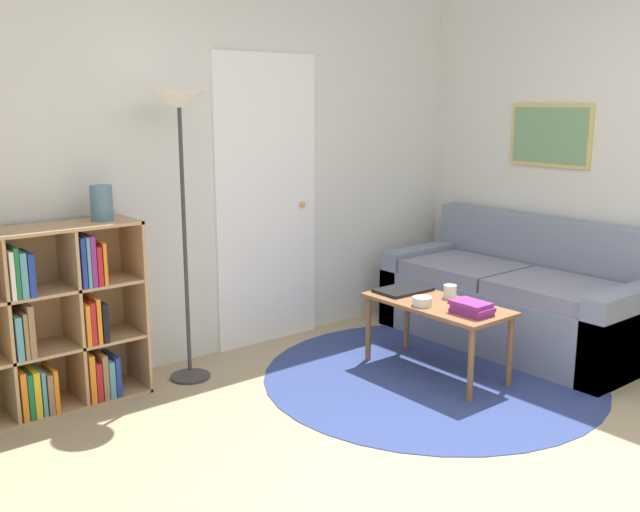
{
  "coord_description": "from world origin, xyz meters",
  "views": [
    {
      "loc": [
        -2.44,
        -1.63,
        1.67
      ],
      "look_at": [
        -0.06,
        1.32,
        0.85
      ],
      "focal_mm": 40.0,
      "sensor_mm": 36.0,
      "label": 1
    }
  ],
  "objects_px": {
    "floor_lamp": "(180,135)",
    "bowl": "(422,301)",
    "cup": "(450,291)",
    "couch": "(519,301)",
    "laptop": "(403,290)",
    "coffee_table": "(437,311)",
    "bookshelf": "(31,326)",
    "vase_on_shelf": "(102,203)"
  },
  "relations": [
    {
      "from": "laptop",
      "to": "vase_on_shelf",
      "type": "distance_m",
      "value": 1.96
    },
    {
      "from": "floor_lamp",
      "to": "bowl",
      "type": "bearing_deg",
      "value": -38.26
    },
    {
      "from": "couch",
      "to": "cup",
      "type": "bearing_deg",
      "value": -178.14
    },
    {
      "from": "laptop",
      "to": "bowl",
      "type": "xyz_separation_m",
      "value": [
        -0.15,
        -0.31,
        0.02
      ]
    },
    {
      "from": "floor_lamp",
      "to": "bowl",
      "type": "height_order",
      "value": "floor_lamp"
    },
    {
      "from": "coffee_table",
      "to": "laptop",
      "type": "relative_size",
      "value": 2.6
    },
    {
      "from": "coffee_table",
      "to": "bowl",
      "type": "bearing_deg",
      "value": 175.62
    },
    {
      "from": "bookshelf",
      "to": "couch",
      "type": "distance_m",
      "value": 3.2
    },
    {
      "from": "bookshelf",
      "to": "vase_on_shelf",
      "type": "bearing_deg",
      "value": -0.29
    },
    {
      "from": "laptop",
      "to": "bowl",
      "type": "bearing_deg",
      "value": -115.78
    },
    {
      "from": "bookshelf",
      "to": "floor_lamp",
      "type": "bearing_deg",
      "value": -6.91
    },
    {
      "from": "floor_lamp",
      "to": "laptop",
      "type": "height_order",
      "value": "floor_lamp"
    },
    {
      "from": "couch",
      "to": "cup",
      "type": "distance_m",
      "value": 0.8
    },
    {
      "from": "bookshelf",
      "to": "cup",
      "type": "bearing_deg",
      "value": -23.31
    },
    {
      "from": "floor_lamp",
      "to": "vase_on_shelf",
      "type": "height_order",
      "value": "floor_lamp"
    },
    {
      "from": "coffee_table",
      "to": "couch",
      "type": "bearing_deg",
      "value": 2.87
    },
    {
      "from": "floor_lamp",
      "to": "coffee_table",
      "type": "height_order",
      "value": "floor_lamp"
    },
    {
      "from": "laptop",
      "to": "bowl",
      "type": "relative_size",
      "value": 3.0
    },
    {
      "from": "couch",
      "to": "laptop",
      "type": "height_order",
      "value": "couch"
    },
    {
      "from": "floor_lamp",
      "to": "bookshelf",
      "type": "bearing_deg",
      "value": 173.09
    },
    {
      "from": "coffee_table",
      "to": "vase_on_shelf",
      "type": "relative_size",
      "value": 4.69
    },
    {
      "from": "bookshelf",
      "to": "bowl",
      "type": "relative_size",
      "value": 9.53
    },
    {
      "from": "cup",
      "to": "bowl",
      "type": "bearing_deg",
      "value": -177.61
    },
    {
      "from": "floor_lamp",
      "to": "laptop",
      "type": "xyz_separation_m",
      "value": [
        1.27,
        -0.58,
        -1.02
      ]
    },
    {
      "from": "bowl",
      "to": "laptop",
      "type": "bearing_deg",
      "value": 64.22
    },
    {
      "from": "floor_lamp",
      "to": "couch",
      "type": "relative_size",
      "value": 0.95
    },
    {
      "from": "coffee_table",
      "to": "laptop",
      "type": "bearing_deg",
      "value": 85.87
    },
    {
      "from": "floor_lamp",
      "to": "bowl",
      "type": "distance_m",
      "value": 1.74
    },
    {
      "from": "vase_on_shelf",
      "to": "coffee_table",
      "type": "bearing_deg",
      "value": -30.47
    },
    {
      "from": "couch",
      "to": "vase_on_shelf",
      "type": "distance_m",
      "value": 2.9
    },
    {
      "from": "laptop",
      "to": "cup",
      "type": "bearing_deg",
      "value": -68.08
    },
    {
      "from": "bowl",
      "to": "cup",
      "type": "distance_m",
      "value": 0.27
    },
    {
      "from": "bowl",
      "to": "cup",
      "type": "height_order",
      "value": "cup"
    },
    {
      "from": "laptop",
      "to": "couch",
      "type": "bearing_deg",
      "value": -16.84
    },
    {
      "from": "bookshelf",
      "to": "floor_lamp",
      "type": "xyz_separation_m",
      "value": [
        0.89,
        -0.11,
        1.0
      ]
    },
    {
      "from": "laptop",
      "to": "cup",
      "type": "xyz_separation_m",
      "value": [
        0.12,
        -0.3,
        0.03
      ]
    },
    {
      "from": "bowl",
      "to": "vase_on_shelf",
      "type": "distance_m",
      "value": 1.96
    },
    {
      "from": "couch",
      "to": "cup",
      "type": "xyz_separation_m",
      "value": [
        -0.77,
        -0.03,
        0.21
      ]
    },
    {
      "from": "coffee_table",
      "to": "laptop",
      "type": "xyz_separation_m",
      "value": [
        0.02,
        0.32,
        0.07
      ]
    },
    {
      "from": "couch",
      "to": "coffee_table",
      "type": "distance_m",
      "value": 0.92
    },
    {
      "from": "bookshelf",
      "to": "vase_on_shelf",
      "type": "height_order",
      "value": "vase_on_shelf"
    },
    {
      "from": "cup",
      "to": "couch",
      "type": "bearing_deg",
      "value": 1.86
    }
  ]
}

